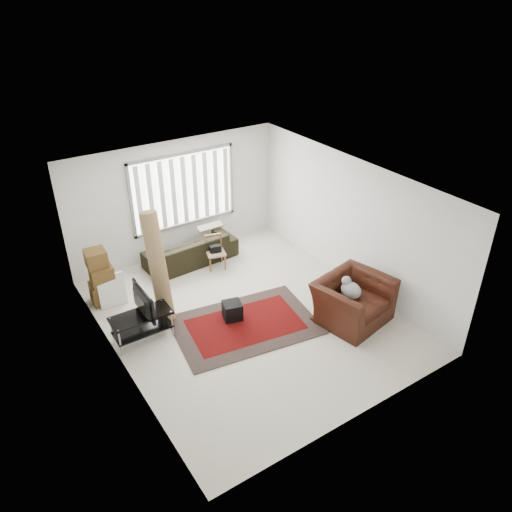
{
  "coord_description": "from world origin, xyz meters",
  "views": [
    {
      "loc": [
        -4.14,
        -6.58,
        5.83
      ],
      "look_at": [
        0.4,
        0.33,
        1.05
      ],
      "focal_mm": 35.0,
      "sensor_mm": 36.0,
      "label": 1
    }
  ],
  "objects": [
    {
      "name": "subwoofer",
      "position": [
        -0.29,
        0.09,
        0.19
      ],
      "size": [
        0.42,
        0.42,
        0.34
      ],
      "primitive_type": "cube",
      "rotation": [
        0.0,
        0.0,
        -0.27
      ],
      "color": "black",
      "rests_on": "persian_rug"
    },
    {
      "name": "tv_stand",
      "position": [
        -1.95,
        0.45,
        0.39
      ],
      "size": [
        1.08,
        0.49,
        0.54
      ],
      "color": "black",
      "rests_on": "ground"
    },
    {
      "name": "room",
      "position": [
        0.03,
        0.51,
        1.76
      ],
      "size": [
        6.0,
        6.02,
        2.71
      ],
      "color": "beige",
      "rests_on": "ground"
    },
    {
      "name": "armchair",
      "position": [
        1.59,
        -1.17,
        0.49
      ],
      "size": [
        1.52,
        1.39,
        0.98
      ],
      "rotation": [
        0.0,
        0.0,
        0.2
      ],
      "color": "#33130A",
      "rests_on": "ground"
    },
    {
      "name": "sofa",
      "position": [
        0.02,
        2.45,
        0.4
      ],
      "size": [
        2.15,
        1.03,
        0.81
      ],
      "primitive_type": "imported",
      "rotation": [
        0.0,
        0.0,
        3.2
      ],
      "color": "black",
      "rests_on": "ground"
    },
    {
      "name": "tv",
      "position": [
        -1.95,
        0.45,
        0.79
      ],
      "size": [
        0.11,
        0.88,
        0.5
      ],
      "primitive_type": "imported",
      "rotation": [
        0.0,
        0.0,
        1.57
      ],
      "color": "black",
      "rests_on": "tv_stand"
    },
    {
      "name": "white_flatpack",
      "position": [
        -2.03,
        1.79,
        0.34
      ],
      "size": [
        0.54,
        0.22,
        0.68
      ],
      "primitive_type": "cube",
      "rotation": [
        -0.16,
        0.0,
        -0.08
      ],
      "color": "silver",
      "rests_on": "ground"
    },
    {
      "name": "moving_boxes",
      "position": [
        -2.15,
        2.01,
        0.54
      ],
      "size": [
        0.5,
        0.46,
        1.16
      ],
      "color": "brown",
      "rests_on": "ground"
    },
    {
      "name": "side_chair",
      "position": [
        0.39,
        1.95,
        0.42
      ],
      "size": [
        0.49,
        0.49,
        0.74
      ],
      "rotation": [
        0.0,
        0.0,
        -0.27
      ],
      "color": "#8F785D",
      "rests_on": "ground"
    },
    {
      "name": "persian_rug",
      "position": [
        -0.2,
        -0.22,
        0.01
      ],
      "size": [
        2.84,
        2.11,
        0.02
      ],
      "color": "black",
      "rests_on": "ground"
    },
    {
      "name": "rolled_rug",
      "position": [
        -1.35,
        0.96,
        1.06
      ],
      "size": [
        0.34,
        0.75,
        2.13
      ],
      "primitive_type": "cylinder",
      "rotation": [
        -0.2,
        0.0,
        -0.03
      ],
      "color": "olive",
      "rests_on": "ground"
    }
  ]
}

